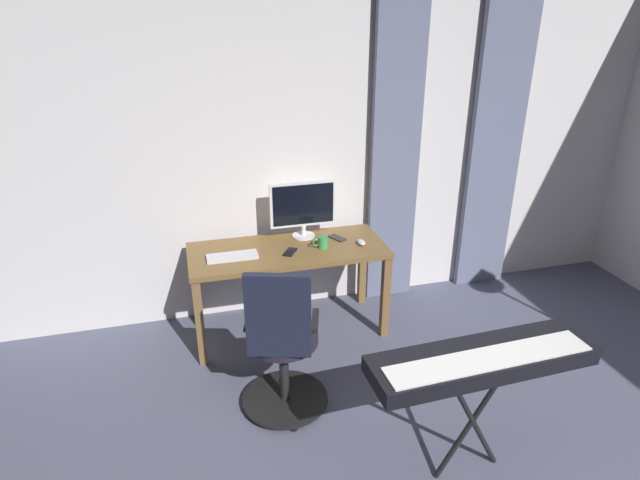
# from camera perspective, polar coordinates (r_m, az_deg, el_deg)

# --- Properties ---
(back_room_partition) EXTENTS (5.75, 0.10, 2.89)m
(back_room_partition) POSITION_cam_1_polar(r_m,az_deg,el_deg) (4.29, 0.57, 11.04)
(back_room_partition) COLOR silver
(back_room_partition) RESTS_ON ground
(curtain_left_panel) EXTENTS (0.47, 0.06, 2.68)m
(curtain_left_panel) POSITION_cam_1_polar(r_m,az_deg,el_deg) (4.83, 18.46, 10.05)
(curtain_left_panel) COLOR slate
(curtain_left_panel) RESTS_ON ground
(curtain_right_panel) EXTENTS (0.41, 0.06, 2.68)m
(curtain_right_panel) POSITION_cam_1_polar(r_m,az_deg,el_deg) (4.39, 8.15, 9.75)
(curtain_right_panel) COLOR slate
(curtain_right_panel) RESTS_ON ground
(desk) EXTENTS (1.49, 0.62, 0.72)m
(desk) POSITION_cam_1_polar(r_m,az_deg,el_deg) (4.04, -3.47, -2.13)
(desk) COLOR brown
(desk) RESTS_ON ground
(office_chair) EXTENTS (0.56, 0.56, 1.06)m
(office_chair) POSITION_cam_1_polar(r_m,az_deg,el_deg) (3.30, -4.12, -11.58)
(office_chair) COLOR black
(office_chair) RESTS_ON ground
(computer_monitor) EXTENTS (0.52, 0.18, 0.45)m
(computer_monitor) POSITION_cam_1_polar(r_m,az_deg,el_deg) (4.11, -1.85, 3.68)
(computer_monitor) COLOR white
(computer_monitor) RESTS_ON desk
(computer_keyboard) EXTENTS (0.37, 0.13, 0.02)m
(computer_keyboard) POSITION_cam_1_polar(r_m,az_deg,el_deg) (3.89, -9.44, -1.77)
(computer_keyboard) COLOR silver
(computer_keyboard) RESTS_ON desk
(computer_mouse) EXTENTS (0.06, 0.10, 0.04)m
(computer_mouse) POSITION_cam_1_polar(r_m,az_deg,el_deg) (4.06, 4.47, -0.25)
(computer_mouse) COLOR silver
(computer_mouse) RESTS_ON desk
(cell_phone_face_up) EXTENTS (0.13, 0.16, 0.01)m
(cell_phone_face_up) POSITION_cam_1_polar(r_m,az_deg,el_deg) (3.93, -3.25, -1.30)
(cell_phone_face_up) COLOR black
(cell_phone_face_up) RESTS_ON desk
(cell_phone_by_monitor) EXTENTS (0.12, 0.16, 0.01)m
(cell_phone_by_monitor) POSITION_cam_1_polar(r_m,az_deg,el_deg) (4.16, 1.86, 0.23)
(cell_phone_by_monitor) COLOR #232328
(cell_phone_by_monitor) RESTS_ON desk
(mug_coffee) EXTENTS (0.12, 0.08, 0.09)m
(mug_coffee) POSITION_cam_1_polar(r_m,az_deg,el_deg) (3.98, 0.26, -0.25)
(mug_coffee) COLOR #3D9951
(mug_coffee) RESTS_ON desk
(piano_keyboard) EXTENTS (1.20, 0.36, 0.81)m
(piano_keyboard) POSITION_cam_1_polar(r_m,az_deg,el_deg) (2.88, 17.04, -12.51)
(piano_keyboard) COLOR black
(piano_keyboard) RESTS_ON ground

